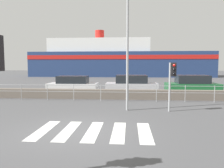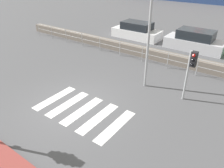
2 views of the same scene
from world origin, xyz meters
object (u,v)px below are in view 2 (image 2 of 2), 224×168
(parked_car_white, at_px, (137,31))
(parked_car_silver, at_px, (195,41))
(streetlamp, at_px, (149,16))
(traffic_light_far, at_px, (191,65))

(parked_car_white, relative_size, parked_car_silver, 0.98)
(streetlamp, bearing_deg, traffic_light_far, 1.31)
(parked_car_silver, bearing_deg, streetlamp, -92.22)
(parked_car_white, height_order, parked_car_silver, parked_car_silver)
(streetlamp, xyz_separation_m, parked_car_silver, (0.29, 7.37, -3.03))
(parked_car_white, bearing_deg, traffic_light_far, -46.48)
(streetlamp, bearing_deg, parked_car_silver, 87.78)
(traffic_light_far, relative_size, parked_car_white, 0.58)
(traffic_light_far, relative_size, streetlamp, 0.41)
(parked_car_silver, bearing_deg, traffic_light_far, -75.18)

